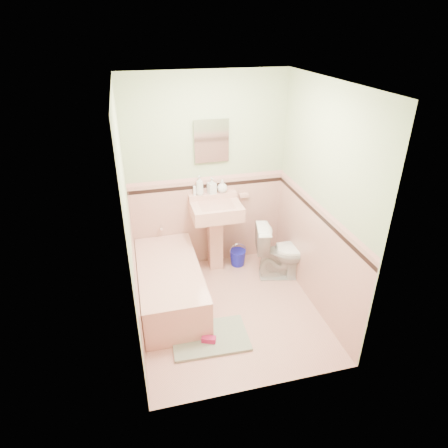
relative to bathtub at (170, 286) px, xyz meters
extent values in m
plane|color=#E0A392|center=(0.63, -0.33, -0.23)|extent=(2.20, 2.20, 0.00)
plane|color=white|center=(0.63, -0.33, 2.27)|extent=(2.20, 2.20, 0.00)
plane|color=#F7EFC9|center=(0.63, 0.77, 1.02)|extent=(2.50, 0.00, 2.50)
plane|color=#F7EFC9|center=(0.63, -1.43, 1.02)|extent=(2.50, 0.00, 2.50)
plane|color=#F7EFC9|center=(-0.37, -0.33, 1.02)|extent=(0.00, 2.50, 2.50)
plane|color=#F7EFC9|center=(1.63, -0.33, 1.02)|extent=(0.00, 2.50, 2.50)
plane|color=#E2A997|center=(0.63, 0.76, 0.38)|extent=(2.00, 0.00, 2.00)
plane|color=#E2A997|center=(0.63, -1.42, 0.38)|extent=(2.00, 0.00, 2.00)
plane|color=#E2A997|center=(-0.36, -0.33, 0.38)|extent=(0.00, 2.20, 2.20)
plane|color=#E2A997|center=(1.62, -0.33, 0.38)|extent=(0.00, 2.20, 2.20)
plane|color=black|center=(0.63, 0.75, 0.90)|extent=(2.00, 0.00, 2.00)
plane|color=black|center=(0.63, -1.41, 0.90)|extent=(2.00, 0.00, 2.00)
plane|color=black|center=(-0.35, -0.33, 0.89)|extent=(0.00, 2.20, 2.20)
plane|color=black|center=(1.61, -0.33, 0.89)|extent=(0.00, 2.20, 2.20)
plane|color=#E0A095|center=(0.63, 0.75, 0.99)|extent=(2.00, 0.00, 2.00)
plane|color=#E0A095|center=(0.63, -1.41, 0.99)|extent=(2.00, 0.00, 2.00)
plane|color=#E0A095|center=(-0.35, -0.33, 1.00)|extent=(0.00, 2.20, 2.20)
plane|color=#E0A095|center=(1.61, -0.33, 1.00)|extent=(0.00, 2.20, 2.20)
cube|color=#DB9D8C|center=(0.00, 0.00, 0.00)|extent=(0.70, 1.50, 0.45)
cylinder|color=silver|center=(0.00, 0.72, 0.41)|extent=(0.04, 0.12, 0.04)
cylinder|color=silver|center=(0.68, 0.67, 0.72)|extent=(0.02, 0.02, 0.10)
cube|color=white|center=(0.68, 0.74, 1.47)|extent=(0.36, 0.04, 0.45)
cube|color=#DB9D8C|center=(1.10, 0.73, 0.72)|extent=(0.12, 0.07, 0.04)
imported|color=#B2B2B2|center=(0.52, 0.71, 0.93)|extent=(0.13, 0.13, 0.25)
imported|color=#B2B2B2|center=(0.67, 0.71, 0.91)|extent=(0.12, 0.12, 0.21)
imported|color=#B2B2B2|center=(0.81, 0.71, 0.89)|extent=(0.14, 0.14, 0.17)
cylinder|color=white|center=(0.45, 0.71, 0.87)|extent=(0.04, 0.04, 0.12)
imported|color=white|center=(1.48, 0.18, 0.14)|extent=(0.78, 0.55, 0.73)
cube|color=gray|center=(0.32, -0.72, -0.21)|extent=(0.81, 0.56, 0.03)
cube|color=#BF1E59|center=(0.29, -0.79, -0.16)|extent=(0.16, 0.12, 0.06)
camera|label=1|loc=(-0.28, -3.70, 2.74)|focal=31.01mm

